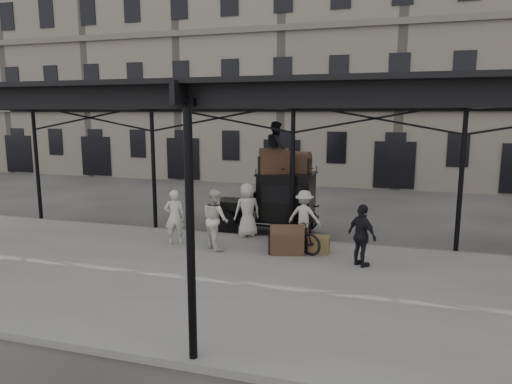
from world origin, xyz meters
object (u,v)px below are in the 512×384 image
bicycle (293,235)px  steamer_trunk_roof_near (274,163)px  taxi (278,200)px  porter_official (362,236)px  steamer_trunk_platform (287,241)px  porter_left (175,217)px

bicycle → steamer_trunk_roof_near: steamer_trunk_roof_near is taller
taxi → bicycle: (1.07, -2.41, -0.55)m
taxi → porter_official: 4.45m
porter_official → steamer_trunk_platform: porter_official is taller
porter_official → steamer_trunk_roof_near: steamer_trunk_roof_near is taller
porter_left → steamer_trunk_platform: porter_left is taller
bicycle → steamer_trunk_platform: bicycle is taller
porter_official → steamer_trunk_platform: bearing=28.7°
steamer_trunk_roof_near → porter_official: bearing=-65.2°
taxi → steamer_trunk_platform: bearing=-70.4°
bicycle → steamer_trunk_roof_near: size_ratio=1.96×
steamer_trunk_roof_near → bicycle: bearing=-84.2°
bicycle → taxi: bearing=47.7°
taxi → porter_official: (3.10, -3.19, -0.21)m
porter_left → porter_official: bearing=150.4°
taxi → porter_official: bearing=-45.8°
steamer_trunk_roof_near → taxi: bearing=49.5°
taxi → steamer_trunk_platform: (0.94, -2.64, -0.70)m
taxi → bicycle: bearing=-65.9°
steamer_trunk_roof_near → porter_left: bearing=-159.5°
porter_left → steamer_trunk_roof_near: bearing=-161.3°
porter_left → porter_official: 5.78m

